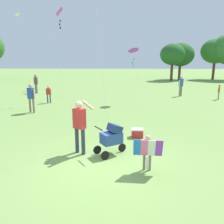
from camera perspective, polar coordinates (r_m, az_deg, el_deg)
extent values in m
plane|color=#75994C|center=(7.02, -1.95, -12.71)|extent=(120.00, 120.00, 0.00)
cylinder|color=brown|center=(33.10, 14.50, 9.42)|extent=(0.36, 0.36, 2.16)
ellipsoid|color=#235623|center=(33.04, 14.75, 13.61)|extent=(3.35, 3.02, 2.85)
cylinder|color=brown|center=(34.99, 16.32, 9.33)|extent=(0.36, 0.36, 1.95)
ellipsoid|color=#235623|center=(34.93, 16.59, 13.42)|extent=(3.80, 3.42, 3.23)
cylinder|color=brown|center=(36.68, 23.76, 9.22)|extent=(0.36, 0.36, 2.36)
ellipsoid|color=#2D6628|center=(36.64, 24.18, 13.57)|extent=(4.03, 3.63, 3.43)
cylinder|color=#7F705B|center=(6.65, 9.33, -12.02)|extent=(0.07, 0.07, 0.51)
cylinder|color=#7F705B|center=(6.64, 7.94, -12.00)|extent=(0.07, 0.07, 0.51)
cube|color=#4C4C56|center=(6.47, 8.77, -8.47)|extent=(0.23, 0.15, 0.38)
cylinder|color=tan|center=(6.49, 9.99, -8.70)|extent=(0.05, 0.05, 0.34)
cylinder|color=tan|center=(6.48, 7.53, -8.67)|extent=(0.05, 0.05, 0.34)
sphere|color=tan|center=(6.38, 8.86, -6.23)|extent=(0.13, 0.13, 0.13)
cube|color=purple|center=(6.32, 11.54, -8.79)|extent=(0.21, 0.19, 0.49)
cube|color=white|center=(6.30, 9.76, -8.78)|extent=(0.21, 0.19, 0.49)
cube|color=pink|center=(6.29, 7.98, -8.75)|extent=(0.21, 0.19, 0.49)
cube|color=blue|center=(6.28, 6.18, -8.72)|extent=(0.21, 0.19, 0.49)
cube|color=white|center=(6.45, 8.74, -12.44)|extent=(0.08, 0.02, 0.36)
cylinder|color=#33384C|center=(7.74, -8.64, -6.86)|extent=(0.13, 0.13, 0.86)
cylinder|color=#33384C|center=(7.57, -7.13, -7.28)|extent=(0.13, 0.13, 0.86)
cube|color=red|center=(7.43, -8.08, -1.60)|extent=(0.44, 0.40, 0.65)
cylinder|color=beige|center=(7.59, -9.39, -1.67)|extent=(0.09, 0.09, 0.57)
cylinder|color=beige|center=(7.28, -6.06, 1.74)|extent=(0.36, 0.49, 0.41)
sphere|color=beige|center=(7.32, -8.19, 1.85)|extent=(0.22, 0.22, 0.22)
cylinder|color=black|center=(7.82, 2.51, -8.79)|extent=(0.26, 0.19, 0.28)
cylinder|color=black|center=(7.65, -3.66, -9.30)|extent=(0.26, 0.19, 0.28)
cylinder|color=black|center=(7.23, -1.73, -10.68)|extent=(0.26, 0.19, 0.28)
cube|color=#2D4C93|center=(7.46, -0.17, -6.43)|extent=(0.78, 0.72, 0.36)
cube|color=navy|center=(7.43, 0.68, -4.08)|extent=(0.57, 0.57, 0.35)
cylinder|color=black|center=(7.12, -3.36, -4.03)|extent=(0.29, 0.43, 0.04)
cylinder|color=silver|center=(8.22, -3.49, 20.11)|extent=(0.58, 1.84, 8.11)
cube|color=pink|center=(16.99, -12.86, 23.08)|extent=(0.65, 0.74, 0.77)
cube|color=black|center=(16.89, -12.68, 21.12)|extent=(0.09, 0.06, 0.14)
cube|color=black|center=(16.92, -12.79, 20.35)|extent=(0.08, 0.03, 0.14)
cube|color=black|center=(16.83, -12.65, 19.64)|extent=(0.08, 0.03, 0.14)
cylinder|color=silver|center=(16.09, -13.08, 12.46)|extent=(0.12, 1.35, 5.87)
cone|color=purple|center=(16.00, 5.32, 15.02)|extent=(0.96, 0.94, 0.35)
cube|color=green|center=(16.00, 5.39, 12.79)|extent=(0.09, 0.07, 0.14)
cube|color=green|center=(16.02, 5.11, 12.01)|extent=(0.08, 0.05, 0.14)
cube|color=green|center=(15.98, 5.16, 11.22)|extent=(0.09, 0.07, 0.14)
cylinder|color=silver|center=(15.30, 6.01, 8.01)|extent=(0.37, 1.53, 3.38)
cube|color=white|center=(30.88, -22.36, 21.38)|extent=(0.49, 0.38, 0.40)
cylinder|color=#7F705B|center=(13.84, -18.79, 1.46)|extent=(0.12, 0.12, 0.81)
cylinder|color=#7F705B|center=(14.01, -19.58, 1.53)|extent=(0.12, 0.12, 0.81)
cube|color=#284CA8|center=(13.81, -19.41, 4.39)|extent=(0.41, 0.33, 0.61)
cylinder|color=tan|center=(13.67, -18.70, 4.18)|extent=(0.09, 0.09, 0.54)
cylinder|color=tan|center=(13.96, -20.08, 4.25)|extent=(0.09, 0.09, 0.54)
sphere|color=tan|center=(13.75, -19.55, 6.16)|extent=(0.21, 0.21, 0.21)
cylinder|color=#7F705B|center=(19.20, 24.83, 3.66)|extent=(0.08, 0.08, 0.55)
cylinder|color=#7F705B|center=(19.03, 24.80, 3.59)|extent=(0.08, 0.08, 0.55)
cube|color=orange|center=(19.05, 24.96, 5.04)|extent=(0.24, 0.28, 0.41)
cylinder|color=brown|center=(19.20, 24.97, 5.01)|extent=(0.06, 0.06, 0.36)
cylinder|color=brown|center=(18.90, 24.92, 4.90)|extent=(0.06, 0.06, 0.36)
sphere|color=brown|center=(19.02, 25.04, 5.90)|extent=(0.14, 0.14, 0.14)
cylinder|color=#7F705B|center=(21.65, -18.33, 5.53)|extent=(0.12, 0.12, 0.80)
cylinder|color=#7F705B|center=(21.42, -18.07, 5.47)|extent=(0.12, 0.12, 0.80)
cube|color=#4C4C56|center=(21.46, -18.34, 7.36)|extent=(0.40, 0.41, 0.60)
cylinder|color=brown|center=(21.67, -18.56, 7.28)|extent=(0.09, 0.09, 0.54)
cylinder|color=brown|center=(21.26, -18.09, 7.21)|extent=(0.09, 0.09, 0.54)
sphere|color=brown|center=(21.43, -18.42, 8.49)|extent=(0.21, 0.21, 0.21)
cylinder|color=#33384C|center=(16.60, -15.01, 3.18)|extent=(0.09, 0.09, 0.58)
cylinder|color=#33384C|center=(16.65, -15.62, 3.17)|extent=(0.09, 0.09, 0.58)
cube|color=red|center=(16.54, -15.42, 4.92)|extent=(0.26, 0.16, 0.44)
cylinder|color=tan|center=(16.50, -14.88, 4.82)|extent=(0.06, 0.06, 0.39)
cylinder|color=tan|center=(16.59, -15.95, 4.80)|extent=(0.06, 0.06, 0.39)
sphere|color=tan|center=(16.50, -15.49, 5.98)|extent=(0.15, 0.15, 0.15)
cylinder|color=#7F705B|center=(19.72, 16.74, 4.96)|extent=(0.12, 0.12, 0.82)
cylinder|color=#7F705B|center=(19.50, 16.38, 4.89)|extent=(0.12, 0.12, 0.82)
cube|color=#284CA8|center=(19.53, 16.70, 7.00)|extent=(0.41, 0.41, 0.61)
cylinder|color=beige|center=(19.73, 17.00, 6.91)|extent=(0.09, 0.09, 0.54)
cylinder|color=beige|center=(19.34, 16.37, 6.83)|extent=(0.09, 0.09, 0.54)
sphere|color=beige|center=(19.49, 16.78, 8.26)|extent=(0.21, 0.21, 0.21)
cube|color=red|center=(9.21, 6.27, -5.32)|extent=(0.44, 0.32, 0.30)
cube|color=white|center=(9.15, 6.29, -4.28)|extent=(0.45, 0.33, 0.05)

